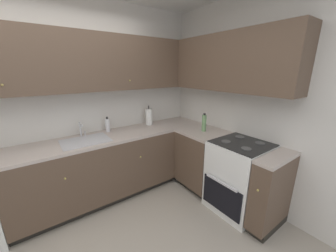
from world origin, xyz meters
The scene contains 14 objects.
wall_back centered at (0.00, 1.47, 1.32)m, with size 4.21×0.05×2.65m, color silver.
wall_right centered at (2.08, 0.00, 1.32)m, with size 0.05×3.00×2.65m, color silver.
lower_cabinets_back centered at (0.41, 1.15, 0.44)m, with size 2.09×0.62×0.87m.
countertop_back centered at (0.41, 1.15, 0.89)m, with size 3.30×0.60×0.04m, color #B7A89E.
lower_cabinets_right centered at (1.76, 0.28, 0.44)m, with size 0.62×1.45×0.87m.
countertop_right centered at (1.76, 0.28, 0.89)m, with size 0.60×1.45×0.03m.
oven_range centered at (1.78, -0.08, 0.46)m, with size 0.68×0.62×1.05m.
upper_cabinets_back centered at (0.25, 1.29, 1.84)m, with size 2.98×0.34×0.70m.
upper_cabinets_right centered at (1.90, 0.45, 1.84)m, with size 0.32×2.00×0.70m.
sink centered at (0.26, 1.12, 0.86)m, with size 0.56×0.40×0.10m.
faucet centered at (0.27, 1.33, 1.02)m, with size 0.07×0.16×0.19m.
soap_bottle centered at (0.62, 1.33, 1.00)m, with size 0.06×0.06×0.22m.
paper_towel_roll centered at (1.29, 1.31, 1.03)m, with size 0.11×0.11×0.32m.
oil_bottle centered at (1.76, 0.54, 1.03)m, with size 0.06×0.06×0.26m.
Camera 1 is at (-0.22, -1.30, 1.76)m, focal length 20.50 mm.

